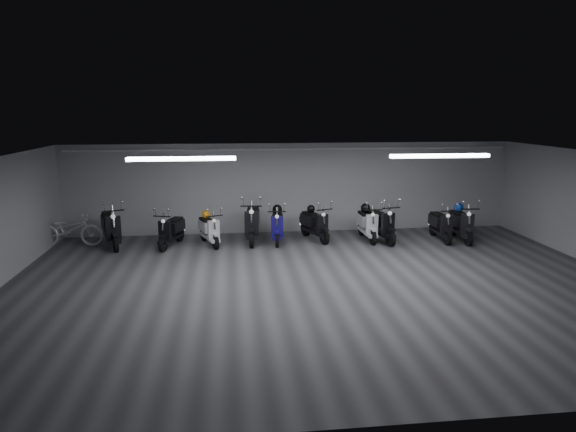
{
  "coord_description": "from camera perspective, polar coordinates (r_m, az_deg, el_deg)",
  "views": [
    {
      "loc": [
        -1.93,
        -10.26,
        3.82
      ],
      "look_at": [
        -0.44,
        2.5,
        1.05
      ],
      "focal_mm": 30.97,
      "sensor_mm": 36.0,
      "label": 1
    }
  ],
  "objects": [
    {
      "name": "scooter_0",
      "position": [
        14.79,
        -19.69,
        -0.67
      ],
      "size": [
        1.28,
        2.02,
        1.43
      ],
      "primitive_type": null,
      "rotation": [
        0.0,
        0.0,
        0.36
      ],
      "color": "black",
      "rests_on": "floor"
    },
    {
      "name": "helmet_1",
      "position": [
        14.61,
        -1.23,
        0.78
      ],
      "size": [
        0.29,
        0.29,
        0.29
      ],
      "primitive_type": "sphere",
      "color": "black",
      "rests_on": "scooter_4"
    },
    {
      "name": "ceiling",
      "position": [
        10.49,
        4.0,
        6.58
      ],
      "size": [
        14.0,
        10.0,
        0.01
      ],
      "primitive_type": "cube",
      "color": "gray",
      "rests_on": "ground"
    },
    {
      "name": "scooter_7",
      "position": [
        14.77,
        10.48,
        -0.27
      ],
      "size": [
        1.03,
        1.95,
        1.38
      ],
      "primitive_type": null,
      "rotation": [
        0.0,
        0.0,
        0.23
      ],
      "color": "black",
      "rests_on": "floor"
    },
    {
      "name": "scooter_3",
      "position": [
        14.5,
        -4.11,
        -0.13
      ],
      "size": [
        0.84,
        2.04,
        1.48
      ],
      "primitive_type": null,
      "rotation": [
        0.0,
        0.0,
        -0.09
      ],
      "color": "black",
      "rests_on": "floor"
    },
    {
      "name": "conduit",
      "position": [
        15.35,
        0.59,
        7.68
      ],
      "size": [
        13.6,
        0.05,
        0.05
      ],
      "primitive_type": "cylinder",
      "rotation": [
        0.0,
        1.57,
        0.0
      ],
      "color": "white",
      "rests_on": "back_wall"
    },
    {
      "name": "scooter_6",
      "position": [
        14.85,
        9.11,
        -0.36
      ],
      "size": [
        0.62,
        1.73,
        1.27
      ],
      "primitive_type": null,
      "rotation": [
        0.0,
        0.0,
        0.03
      ],
      "color": "silver",
      "rests_on": "floor"
    },
    {
      "name": "helmet_2",
      "position": [
        14.83,
        2.66,
        0.83
      ],
      "size": [
        0.24,
        0.24,
        0.24
      ],
      "primitive_type": "sphere",
      "color": "black",
      "rests_on": "scooter_5"
    },
    {
      "name": "scooter_4",
      "position": [
        14.44,
        -1.24,
        -0.57
      ],
      "size": [
        0.75,
        1.76,
        1.27
      ],
      "primitive_type": null,
      "rotation": [
        0.0,
        0.0,
        -0.11
      ],
      "color": "navy",
      "rests_on": "floor"
    },
    {
      "name": "scooter_9",
      "position": [
        15.47,
        19.28,
        -0.3
      ],
      "size": [
        0.71,
        1.82,
        1.33
      ],
      "primitive_type": null,
      "rotation": [
        0.0,
        0.0,
        -0.07
      ],
      "color": "black",
      "rests_on": "floor"
    },
    {
      "name": "back_wall",
      "position": [
        15.58,
        0.54,
        3.23
      ],
      "size": [
        14.0,
        0.01,
        2.8
      ],
      "primitive_type": "cube",
      "color": "#A2A2A4",
      "rests_on": "ground"
    },
    {
      "name": "fluor_strip_left",
      "position": [
        11.36,
        -12.11,
        6.44
      ],
      "size": [
        2.4,
        0.18,
        0.08
      ],
      "primitive_type": "cube",
      "color": "white",
      "rests_on": "ceiling"
    },
    {
      "name": "front_wall",
      "position": [
        6.1,
        12.63,
        -11.53
      ],
      "size": [
        14.0,
        0.01,
        2.8
      ],
      "primitive_type": "cube",
      "color": "#A2A2A4",
      "rests_on": "ground"
    },
    {
      "name": "helmet_3",
      "position": [
        15.02,
        8.88,
        0.93
      ],
      "size": [
        0.29,
        0.29,
        0.29
      ],
      "primitive_type": "sphere",
      "color": "black",
      "rests_on": "scooter_6"
    },
    {
      "name": "scooter_2",
      "position": [
        14.31,
        -9.05,
        -1.03
      ],
      "size": [
        1.06,
        1.67,
        1.18
      ],
      "primitive_type": null,
      "rotation": [
        0.0,
        0.0,
        0.36
      ],
      "color": "silver",
      "rests_on": "floor"
    },
    {
      "name": "floor",
      "position": [
        11.12,
        3.78,
        -7.98
      ],
      "size": [
        14.0,
        10.0,
        0.01
      ],
      "primitive_type": "cube",
      "color": "#3E3E40",
      "rests_on": "ground"
    },
    {
      "name": "helmet_0",
      "position": [
        15.63,
        19.02,
        0.96
      ],
      "size": [
        0.28,
        0.28,
        0.28
      ],
      "primitive_type": "sphere",
      "color": "#0D3497",
      "rests_on": "scooter_9"
    },
    {
      "name": "helmet_4",
      "position": [
        14.45,
        -9.36,
        0.17
      ],
      "size": [
        0.25,
        0.25,
        0.25
      ],
      "primitive_type": "sphere",
      "color": "orange",
      "rests_on": "scooter_2"
    },
    {
      "name": "scooter_5",
      "position": [
        14.68,
        3.1,
        -0.38
      ],
      "size": [
        1.11,
        1.8,
        1.27
      ],
      "primitive_type": null,
      "rotation": [
        0.0,
        0.0,
        0.35
      ],
      "color": "black",
      "rests_on": "floor"
    },
    {
      "name": "scooter_8",
      "position": [
        15.32,
        17.16,
        -0.45
      ],
      "size": [
        0.6,
        1.67,
        1.24
      ],
      "primitive_type": null,
      "rotation": [
        0.0,
        0.0,
        -0.03
      ],
      "color": "black",
      "rests_on": "floor"
    },
    {
      "name": "scooter_1",
      "position": [
        14.36,
        -13.28,
        -1.07
      ],
      "size": [
        1.04,
        1.73,
        1.23
      ],
      "primitive_type": null,
      "rotation": [
        0.0,
        0.0,
        -0.32
      ],
      "color": "black",
      "rests_on": "floor"
    },
    {
      "name": "bicycle",
      "position": [
        15.32,
        -23.85,
        -1.04
      ],
      "size": [
        1.87,
        0.73,
        1.19
      ],
      "primitive_type": "imported",
      "rotation": [
        0.0,
        0.0,
        1.53
      ],
      "color": "white",
      "rests_on": "floor"
    },
    {
      "name": "fluor_strip_right",
      "position": [
        12.34,
        17.03,
        6.62
      ],
      "size": [
        2.4,
        0.18,
        0.08
      ],
      "primitive_type": "cube",
      "color": "white",
      "rests_on": "ceiling"
    }
  ]
}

